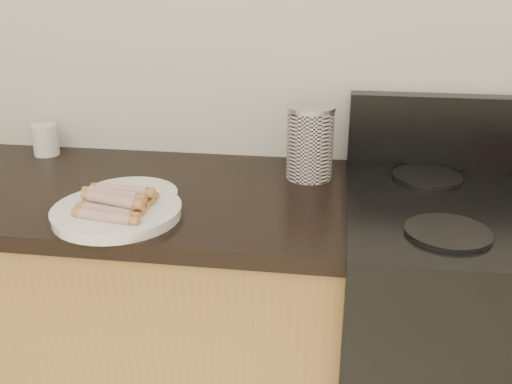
# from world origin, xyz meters

# --- Properties ---
(wall_back) EXTENTS (4.00, 0.04, 2.60)m
(wall_back) POSITION_xyz_m (0.00, 2.00, 1.30)
(wall_back) COLOR silver
(wall_back) RESTS_ON ground
(stove) EXTENTS (0.76, 0.65, 0.91)m
(stove) POSITION_xyz_m (0.78, 1.68, 0.46)
(stove) COLOR black
(stove) RESTS_ON floor
(stove_panel) EXTENTS (0.76, 0.06, 0.20)m
(stove_panel) POSITION_xyz_m (0.78, 1.96, 1.01)
(stove_panel) COLOR black
(stove_panel) RESTS_ON stove
(burner_near_left) EXTENTS (0.18, 0.18, 0.01)m
(burner_near_left) POSITION_xyz_m (0.61, 1.51, 0.92)
(burner_near_left) COLOR black
(burner_near_left) RESTS_ON stove
(burner_far_left) EXTENTS (0.18, 0.18, 0.01)m
(burner_far_left) POSITION_xyz_m (0.61, 1.84, 0.92)
(burner_far_left) COLOR black
(burner_far_left) RESTS_ON stove
(main_plate) EXTENTS (0.35, 0.35, 0.02)m
(main_plate) POSITION_xyz_m (-0.12, 1.51, 0.91)
(main_plate) COLOR white
(main_plate) RESTS_ON counter_slab
(side_plate) EXTENTS (0.26, 0.26, 0.02)m
(side_plate) POSITION_xyz_m (-0.13, 1.61, 0.91)
(side_plate) COLOR white
(side_plate) RESTS_ON counter_slab
(hotdog_pile) EXTENTS (0.13, 0.19, 0.05)m
(hotdog_pile) POSITION_xyz_m (-0.12, 1.51, 0.94)
(hotdog_pile) COLOR maroon
(hotdog_pile) RESTS_ON main_plate
(plain_sausages) EXTENTS (0.12, 0.03, 0.02)m
(plain_sausages) POSITION_xyz_m (-0.13, 1.61, 0.93)
(plain_sausages) COLOR #B47446
(plain_sausages) RESTS_ON side_plate
(canister) EXTENTS (0.13, 0.13, 0.20)m
(canister) POSITION_xyz_m (0.30, 1.84, 1.00)
(canister) COLOR white
(canister) RESTS_ON counter_slab
(mug) EXTENTS (0.10, 0.10, 0.09)m
(mug) POSITION_xyz_m (-0.50, 1.92, 0.95)
(mug) COLOR white
(mug) RESTS_ON counter_slab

